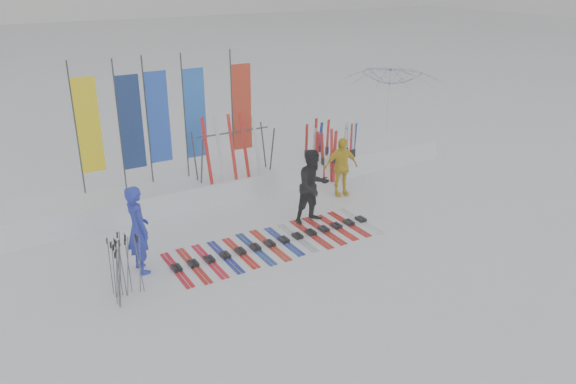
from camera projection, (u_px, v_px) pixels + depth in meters
ground at (319, 263)px, 11.70m from camera, size 120.00×120.00×0.00m
snow_bank at (226, 182)px, 15.27m from camera, size 14.00×1.60×0.60m
person_blue at (138, 229)px, 11.08m from camera, size 0.50×0.71×1.84m
person_black at (313, 186)px, 13.30m from camera, size 0.90×0.71×1.80m
person_yellow at (341, 167)px, 14.91m from camera, size 1.00×0.58×1.60m
tent_canopy at (390, 109)px, 18.27m from camera, size 4.00×4.04×2.88m
ski_row at (277, 242)px, 12.51m from camera, size 4.86×1.70×0.07m
pole_cluster at (123, 268)px, 10.30m from camera, size 0.59×0.85×1.25m
feather_flags at (164, 118)px, 13.98m from camera, size 4.53×0.27×3.20m
ski_rack at (234, 147)px, 14.58m from camera, size 2.04×0.80×1.23m
upright_skis at (332, 152)px, 16.11m from camera, size 1.31×1.17×1.70m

